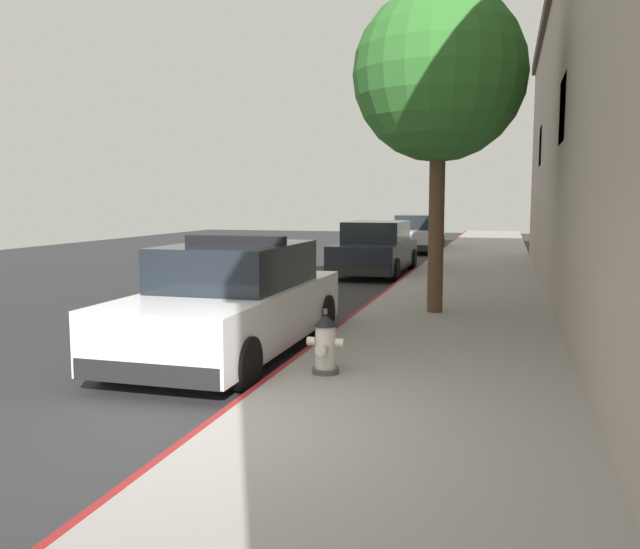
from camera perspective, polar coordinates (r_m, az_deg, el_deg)
The scene contains 8 objects.
ground_plane at distance 16.83m, azimuth -8.29°, elevation -1.39°, with size 29.37×60.00×0.20m, color #2B2B2D.
sidewalk_pavement at distance 15.37m, azimuth 12.57°, elevation -1.54°, with size 3.37×60.00×0.16m, color gray.
curb_painted_edge at distance 15.56m, azimuth 6.22°, elevation -1.32°, with size 0.08×60.00×0.16m, color maroon.
police_cruiser at distance 9.42m, azimuth -7.44°, elevation -2.35°, with size 1.94×4.84×1.68m.
parked_car_silver_ahead at distance 19.56m, azimuth 4.86°, elevation 2.22°, with size 1.94×4.84×1.56m.
parked_car_dark_far at distance 28.41m, azimuth 8.48°, elevation 3.48°, with size 1.94×4.84×1.56m.
fire_hydrant at distance 7.69m, azimuth 0.47°, elevation -6.04°, with size 0.44×0.40×0.76m.
street_tree at distance 12.17m, azimuth 10.32°, elevation 16.62°, with size 3.04×3.04×5.72m.
Camera 1 is at (2.53, -5.20, 2.18)m, focal length 36.84 mm.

